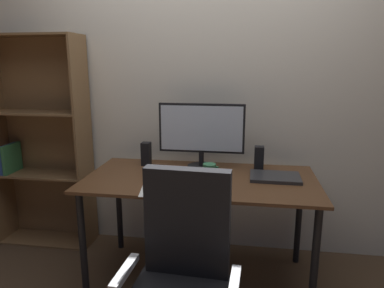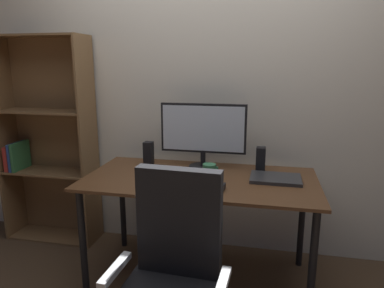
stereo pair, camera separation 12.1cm
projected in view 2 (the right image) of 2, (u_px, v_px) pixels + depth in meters
ground_plane at (200, 278)px, 2.47m from camera, size 12.00×12.00×0.00m
back_wall at (214, 86)px, 2.70m from camera, size 6.40×0.10×2.60m
desk at (200, 190)px, 2.32m from camera, size 1.51×0.76×0.74m
monitor at (203, 131)px, 2.47m from camera, size 0.61×0.20×0.46m
keyboard at (184, 186)px, 2.12m from camera, size 0.29×0.12×0.02m
mouse at (220, 187)px, 2.08m from camera, size 0.06×0.10×0.03m
coffee_mug at (209, 171)px, 2.29m from camera, size 0.10×0.09×0.09m
laptop at (276, 178)px, 2.25m from camera, size 0.32×0.24×0.02m
speaker_left at (149, 153)px, 2.59m from camera, size 0.06×0.07×0.17m
speaker_right at (261, 159)px, 2.42m from camera, size 0.06×0.07×0.17m
paper_sheet at (157, 187)px, 2.12m from camera, size 0.25×0.32×0.00m
bookshelf at (48, 142)px, 2.92m from camera, size 0.77×0.28×1.69m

